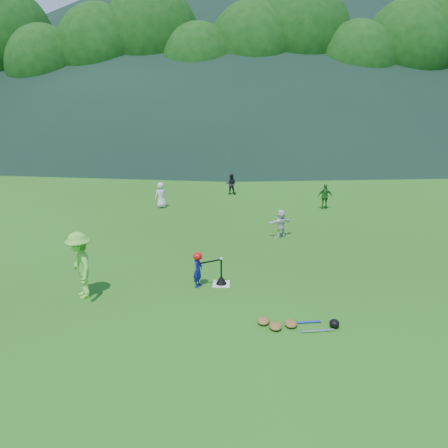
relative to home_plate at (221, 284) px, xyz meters
The scene contains 15 objects.
ground 0.01m from the home_plate, ahead, with size 120.00×120.00×0.00m, color #265713.
home_plate is the anchor object (origin of this frame).
baseball 0.73m from the home_plate, ahead, with size 0.08×0.08×0.08m, color white.
batter_child 0.77m from the home_plate, 166.65° to the right, with size 0.34×0.22×0.93m, color #151891.
adult_coach 3.65m from the home_plate, 166.83° to the right, with size 1.10×0.63×1.70m, color #6CCE3C.
fielder_a 8.18m from the home_plate, 110.64° to the left, with size 0.54×0.35×1.11m, color silver.
fielder_b 10.21m from the home_plate, 89.32° to the left, with size 0.49×0.38×1.01m, color black.
fielder_c 8.71m from the home_plate, 61.28° to the left, with size 0.64×0.27×1.09m, color #226A1F.
fielder_d 4.39m from the home_plate, 63.54° to the left, with size 0.92×0.29×0.99m, color silver.
batting_tee 0.12m from the home_plate, ahead, with size 0.30×0.30×0.68m.
batter_gear 1.03m from the home_plate, 166.26° to the right, with size 0.71×0.29×0.29m.
equipment_pile 2.65m from the home_plate, 52.46° to the right, with size 1.80×0.57×0.19m.
outfield_fence 28.01m from the home_plate, 90.00° to the left, with size 70.07×0.08×1.33m.
tree_line 34.81m from the home_plate, 89.65° to the left, with size 70.04×11.40×14.82m.
distant_hills 83.52m from the home_plate, 95.33° to the left, with size 155.00×140.00×32.00m.
Camera 1 is at (0.39, -10.63, 5.07)m, focal length 35.00 mm.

